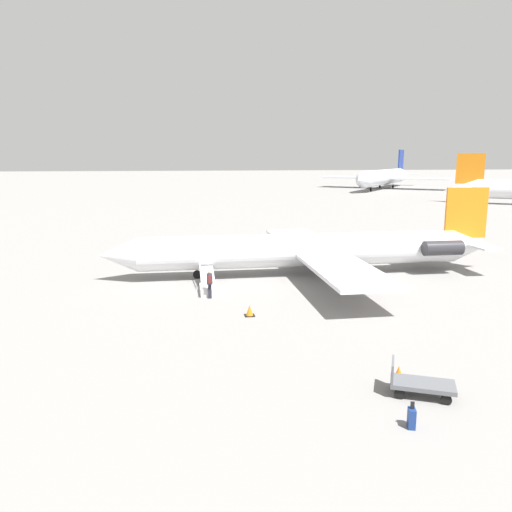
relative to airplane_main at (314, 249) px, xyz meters
name	(u,v)px	position (x,y,z in m)	size (l,w,h in m)	color
ground_plane	(302,275)	(0.87, -0.01, -1.84)	(600.00, 600.00, 0.00)	gray
airplane_main	(314,249)	(0.00, 0.00, 0.00)	(28.79, 21.81, 6.16)	silver
airplane_far_right	(384,177)	(-46.76, -96.25, 1.35)	(33.14, 39.61, 10.71)	silver
boarding_stairs	(209,286)	(7.84, 3.66, -1.48)	(1.11, 4.02, 1.58)	silver
passenger	(210,282)	(7.85, 5.05, -0.84)	(0.36, 0.54, 1.74)	#23232D
luggage_cart	(419,383)	(1.40, 18.80, -1.38)	(2.46, 1.93, 1.22)	#595B60
suitcase	(412,418)	(2.65, 20.79, -1.51)	(0.31, 0.41, 0.88)	navy
traffic_cone_near_stairs	(250,311)	(5.99, 8.82, -1.56)	(0.54, 0.54, 0.59)	black
traffic_cone_near_cart	(399,372)	(1.45, 17.29, -1.62)	(0.43, 0.43, 0.47)	black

